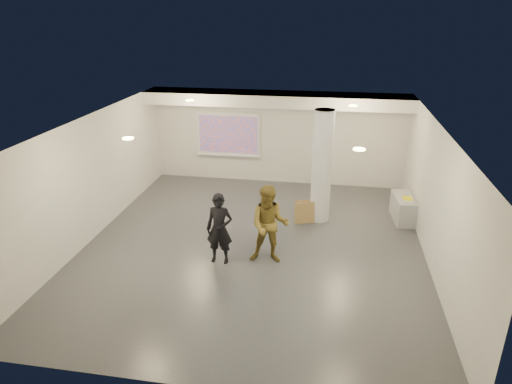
% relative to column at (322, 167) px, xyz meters
% --- Properties ---
extents(floor, '(8.00, 9.00, 0.01)m').
position_rel_column_xyz_m(floor, '(-1.50, -1.80, -1.50)').
color(floor, '#34363B').
rests_on(floor, ground).
extents(ceiling, '(8.00, 9.00, 0.01)m').
position_rel_column_xyz_m(ceiling, '(-1.50, -1.80, 1.50)').
color(ceiling, white).
rests_on(ceiling, floor).
extents(wall_back, '(8.00, 0.01, 3.00)m').
position_rel_column_xyz_m(wall_back, '(-1.50, 2.70, 0.00)').
color(wall_back, silver).
rests_on(wall_back, floor).
extents(wall_front, '(8.00, 0.01, 3.00)m').
position_rel_column_xyz_m(wall_front, '(-1.50, -6.30, 0.00)').
color(wall_front, silver).
rests_on(wall_front, floor).
extents(wall_left, '(0.01, 9.00, 3.00)m').
position_rel_column_xyz_m(wall_left, '(-5.50, -1.80, 0.00)').
color(wall_left, silver).
rests_on(wall_left, floor).
extents(wall_right, '(0.01, 9.00, 3.00)m').
position_rel_column_xyz_m(wall_right, '(2.50, -1.80, 0.00)').
color(wall_right, silver).
rests_on(wall_right, floor).
extents(soffit_band, '(8.00, 1.10, 0.36)m').
position_rel_column_xyz_m(soffit_band, '(-1.50, 2.15, 1.32)').
color(soffit_band, silver).
rests_on(soffit_band, ceiling).
extents(downlight_nw, '(0.22, 0.22, 0.02)m').
position_rel_column_xyz_m(downlight_nw, '(-3.70, 0.70, 1.48)').
color(downlight_nw, '#FCEF80').
rests_on(downlight_nw, ceiling).
extents(downlight_ne, '(0.22, 0.22, 0.02)m').
position_rel_column_xyz_m(downlight_ne, '(0.70, 0.70, 1.48)').
color(downlight_ne, '#FCEF80').
rests_on(downlight_ne, ceiling).
extents(downlight_sw, '(0.22, 0.22, 0.02)m').
position_rel_column_xyz_m(downlight_sw, '(-3.70, -3.30, 1.48)').
color(downlight_sw, '#FCEF80').
rests_on(downlight_sw, ceiling).
extents(downlight_se, '(0.22, 0.22, 0.02)m').
position_rel_column_xyz_m(downlight_se, '(0.70, -3.30, 1.48)').
color(downlight_se, '#FCEF80').
rests_on(downlight_se, ceiling).
extents(column, '(0.52, 0.52, 3.00)m').
position_rel_column_xyz_m(column, '(0.00, 0.00, 0.00)').
color(column, silver).
rests_on(column, floor).
extents(projection_screen, '(2.10, 0.13, 1.42)m').
position_rel_column_xyz_m(projection_screen, '(-3.10, 2.65, 0.03)').
color(projection_screen, white).
rests_on(projection_screen, wall_back).
extents(credenza, '(0.58, 1.18, 0.67)m').
position_rel_column_xyz_m(credenza, '(2.22, 0.34, -1.17)').
color(credenza, '#989B9D').
rests_on(credenza, floor).
extents(papers_stack, '(0.31, 0.37, 0.02)m').
position_rel_column_xyz_m(papers_stack, '(2.28, 0.14, -0.82)').
color(papers_stack, silver).
rests_on(papers_stack, credenza).
extents(postit_pad, '(0.23, 0.31, 0.03)m').
position_rel_column_xyz_m(postit_pad, '(2.27, 0.19, -0.82)').
color(postit_pad, '#E6D903').
rests_on(postit_pad, credenza).
extents(cardboard_back, '(0.53, 0.28, 0.59)m').
position_rel_column_xyz_m(cardboard_back, '(-0.38, -0.31, -1.21)').
color(cardboard_back, olive).
rests_on(cardboard_back, floor).
extents(cardboard_front, '(0.54, 0.33, 0.56)m').
position_rel_column_xyz_m(cardboard_front, '(-0.38, -0.11, -1.22)').
color(cardboard_front, olive).
rests_on(cardboard_front, floor).
extents(woman, '(0.60, 0.41, 1.63)m').
position_rel_column_xyz_m(woman, '(-2.11, -2.61, -0.69)').
color(woman, black).
rests_on(woman, floor).
extents(man, '(0.92, 0.73, 1.82)m').
position_rel_column_xyz_m(man, '(-1.03, -2.42, -0.59)').
color(man, olive).
rests_on(man, floor).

